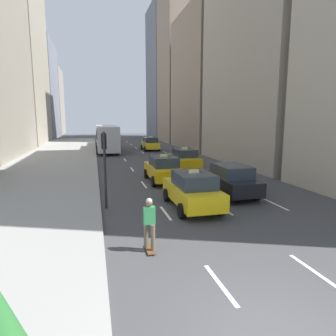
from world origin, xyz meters
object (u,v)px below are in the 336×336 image
Objects in this scene: taxi_lead at (150,144)px; traffic_light_pole at (104,157)px; city_bus at (107,137)px; taxi_fourth at (192,190)px; sedan_black_near at (230,179)px; taxi_second at (184,159)px; skateboarder at (149,222)px; taxi_third at (163,169)px.

taxi_lead is 25.84m from traffic_light_pole.
city_bus is (-5.61, 0.36, 0.91)m from taxi_lead.
taxi_fourth reaches higher than sedan_black_near.
taxi_second is 11.75m from traffic_light_pole.
skateboarder is (-2.79, -4.09, 0.08)m from taxi_fourth.
taxi_third and taxi_fourth have the same top height.
sedan_black_near is 25.08m from city_bus.
traffic_light_pole is (-1.14, -25.25, 0.62)m from city_bus.
traffic_light_pole is at bearing -105.17° from taxi_lead.
sedan_black_near is at bearing 46.93° from skateboarder.
taxi_fourth is (0.00, -6.16, 0.00)m from taxi_third.
traffic_light_pole is at bearing 102.63° from skateboarder.
sedan_black_near is at bearing -90.00° from taxi_second.
city_bus is at bearing 176.35° from taxi_lead.
taxi_fourth reaches higher than skateboarder.
skateboarder is (-5.59, -5.98, 0.09)m from sedan_black_near.
city_bus is at bearing 87.42° from traffic_light_pole.
taxi_second is 1.00× the size of taxi_fourth.
taxi_second is at bearing 90.00° from sedan_black_near.
traffic_light_pole is at bearing -125.40° from taxi_second.
taxi_third is 6.61m from traffic_light_pole.
sedan_black_near is at bearing 34.13° from taxi_fourth.
taxi_third is 6.16m from taxi_fourth.
skateboarder is at bearing -124.36° from taxi_fourth.
taxi_lead is 5.70m from city_bus.
city_bus reaches higher than taxi_second.
taxi_second is at bearing -70.39° from city_bus.
taxi_third is 5.10m from sedan_black_near.
skateboarder is 0.48× the size of traffic_light_pole.
taxi_second is at bearing 69.12° from skateboarder.
skateboarder is (-5.59, -30.06, 0.08)m from taxi_lead.
city_bus is at bearing 97.94° from taxi_third.
skateboarder is at bearing -105.26° from taxi_third.
taxi_second is 5.23m from taxi_third.
traffic_light_pole reaches higher than skateboarder.
sedan_black_near is 0.40× the size of city_bus.
taxi_second is 8.68m from sedan_black_near.
traffic_light_pole reaches higher than taxi_second.
taxi_fourth is at bearing 55.64° from skateboarder.
taxi_third is 2.52× the size of skateboarder.
taxi_lead is 1.00× the size of taxi_second.
taxi_third is 1.00× the size of taxi_fourth.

